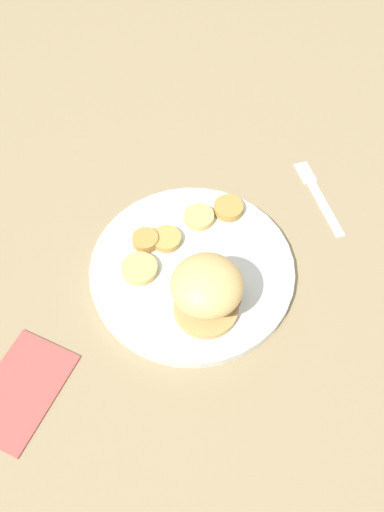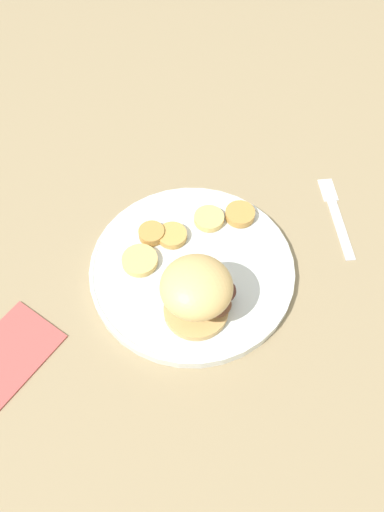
% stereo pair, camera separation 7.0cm
% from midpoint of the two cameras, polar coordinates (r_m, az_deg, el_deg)
% --- Properties ---
extents(ground_plane, '(4.00, 4.00, 0.00)m').
position_cam_midpoint_polar(ground_plane, '(0.74, -2.71, -2.07)').
color(ground_plane, '#937F5B').
extents(dinner_plate, '(0.30, 0.30, 0.02)m').
position_cam_midpoint_polar(dinner_plate, '(0.73, -2.74, -1.64)').
color(dinner_plate, silver).
rests_on(dinner_plate, ground_plane).
extents(sandwich, '(0.11, 0.09, 0.10)m').
position_cam_midpoint_polar(sandwich, '(0.64, -1.24, -4.10)').
color(sandwich, tan).
rests_on(sandwich, dinner_plate).
extents(potato_round_0, '(0.05, 0.05, 0.01)m').
position_cam_midpoint_polar(potato_round_0, '(0.77, 1.60, 5.32)').
color(potato_round_0, '#BC8942').
rests_on(potato_round_0, dinner_plate).
extents(potato_round_1, '(0.04, 0.04, 0.01)m').
position_cam_midpoint_polar(potato_round_1, '(0.74, -5.64, 1.77)').
color(potato_round_1, tan).
rests_on(potato_round_1, dinner_plate).
extents(potato_round_2, '(0.04, 0.04, 0.01)m').
position_cam_midpoint_polar(potato_round_2, '(0.74, -8.03, 1.63)').
color(potato_round_2, '#BC8942').
rests_on(potato_round_2, dinner_plate).
extents(potato_round_3, '(0.05, 0.05, 0.01)m').
position_cam_midpoint_polar(potato_round_3, '(0.72, -8.80, -1.64)').
color(potato_round_3, '#DBB766').
rests_on(potato_round_3, dinner_plate).
extents(potato_round_4, '(0.05, 0.05, 0.01)m').
position_cam_midpoint_polar(potato_round_4, '(0.76, -1.81, 4.31)').
color(potato_round_4, '#DBB766').
rests_on(potato_round_4, dinner_plate).
extents(fork, '(0.10, 0.15, 0.00)m').
position_cam_midpoint_polar(fork, '(0.83, 11.98, 6.54)').
color(fork, silver).
rests_on(fork, ground_plane).
extents(napkin, '(0.16, 0.13, 0.01)m').
position_cam_midpoint_polar(napkin, '(0.71, -21.81, -14.22)').
color(napkin, '#B24C47').
rests_on(napkin, ground_plane).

